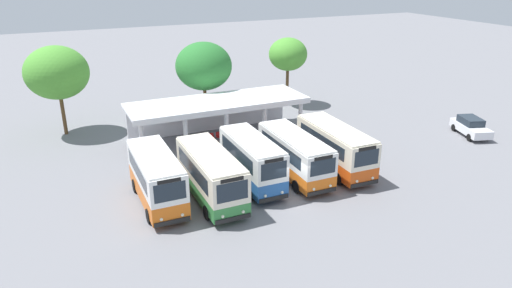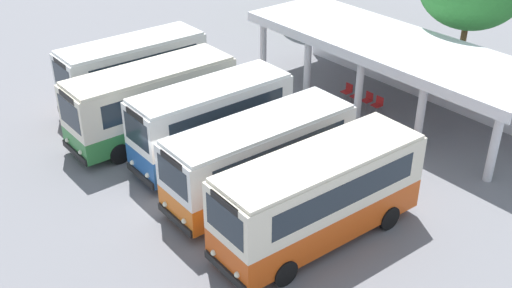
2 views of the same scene
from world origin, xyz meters
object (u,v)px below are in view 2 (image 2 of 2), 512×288
object	(u,v)px
waiting_chair_end_by_column	(348,90)
waiting_chair_fourth_seat	(378,104)
waiting_chair_second_from_end	(357,95)
city_bus_nearest_orange	(133,71)
city_bus_middle_cream	(212,120)
city_bus_fifth_blue	(319,194)
city_bus_fourth_amber	(260,155)
waiting_chair_middle_seat	(368,99)
city_bus_second_in_row	(152,100)

from	to	relation	value
waiting_chair_end_by_column	waiting_chair_fourth_seat	xyz separation A→B (m)	(1.99, 0.02, 0.00)
waiting_chair_second_from_end	waiting_chair_fourth_seat	bearing A→B (deg)	2.24
city_bus_nearest_orange	city_bus_middle_cream	xyz separation A→B (m)	(6.58, -0.03, 0.00)
waiting_chair_end_by_column	waiting_chair_second_from_end	bearing A→B (deg)	-2.66
city_bus_nearest_orange	waiting_chair_second_from_end	distance (m)	10.96
city_bus_nearest_orange	city_bus_fifth_blue	distance (m)	13.17
city_bus_fourth_amber	waiting_chair_fourth_seat	xyz separation A→B (m)	(-1.88, 8.79, -1.22)
city_bus_fourth_amber	waiting_chair_middle_seat	xyz separation A→B (m)	(-2.54, 8.79, -1.22)
waiting_chair_second_from_end	waiting_chair_middle_seat	size ratio (longest dim) A/B	1.00
city_bus_second_in_row	city_bus_middle_cream	distance (m)	3.41
city_bus_second_in_row	waiting_chair_end_by_column	xyz separation A→B (m)	(2.72, 9.54, -1.28)
city_bus_fourth_amber	city_bus_fifth_blue	size ratio (longest dim) A/B	0.98
city_bus_second_in_row	city_bus_fourth_amber	world-z (taller)	city_bus_second_in_row
city_bus_second_in_row	waiting_chair_middle_seat	distance (m)	10.47
city_bus_fourth_amber	city_bus_middle_cream	bearing A→B (deg)	178.06
city_bus_middle_cream	waiting_chair_end_by_column	xyz separation A→B (m)	(-0.57, 8.65, -1.34)
city_bus_second_in_row	waiting_chair_middle_seat	xyz separation A→B (m)	(4.04, 9.57, -1.28)
waiting_chair_middle_seat	waiting_chair_fourth_seat	xyz separation A→B (m)	(0.66, -0.01, 0.00)
city_bus_second_in_row	waiting_chair_end_by_column	distance (m)	10.00
city_bus_nearest_orange	city_bus_fifth_blue	xyz separation A→B (m)	(13.17, -0.30, -0.02)
city_bus_fourth_amber	waiting_chair_middle_seat	world-z (taller)	city_bus_fourth_amber
city_bus_fifth_blue	city_bus_nearest_orange	bearing A→B (deg)	178.71
city_bus_second_in_row	city_bus_fourth_amber	bearing A→B (deg)	6.73
city_bus_fifth_blue	waiting_chair_second_from_end	bearing A→B (deg)	126.14
city_bus_second_in_row	city_bus_fifth_blue	xyz separation A→B (m)	(9.88, 0.62, 0.02)
city_bus_fourth_amber	city_bus_fifth_blue	world-z (taller)	city_bus_fifth_blue
city_bus_nearest_orange	waiting_chair_middle_seat	size ratio (longest dim) A/B	8.33
city_bus_fourth_amber	waiting_chair_fourth_seat	distance (m)	9.07
waiting_chair_fourth_seat	waiting_chair_middle_seat	bearing A→B (deg)	179.37
city_bus_middle_cream	waiting_chair_end_by_column	world-z (taller)	city_bus_middle_cream
city_bus_fifth_blue	waiting_chair_second_from_end	distance (m)	11.09
city_bus_fifth_blue	waiting_chair_fourth_seat	bearing A→B (deg)	120.02
waiting_chair_second_from_end	city_bus_second_in_row	bearing A→B (deg)	-109.57
city_bus_second_in_row	city_bus_middle_cream	xyz separation A→B (m)	(3.29, 0.89, 0.05)
waiting_chair_middle_seat	waiting_chair_end_by_column	bearing A→B (deg)	-178.78
city_bus_fourth_amber	waiting_chair_end_by_column	xyz separation A→B (m)	(-3.87, 8.76, -1.22)
city_bus_nearest_orange	waiting_chair_middle_seat	bearing A→B (deg)	49.71
city_bus_fifth_blue	waiting_chair_middle_seat	world-z (taller)	city_bus_fifth_blue
city_bus_nearest_orange	city_bus_fourth_amber	bearing A→B (deg)	-0.80
city_bus_second_in_row	waiting_chair_second_from_end	xyz separation A→B (m)	(3.38, 9.51, -1.28)
city_bus_fifth_blue	waiting_chair_end_by_column	xyz separation A→B (m)	(-7.16, 8.92, -1.31)
city_bus_fourth_amber	waiting_chair_fourth_seat	world-z (taller)	city_bus_fourth_amber
city_bus_middle_cream	city_bus_fourth_amber	size ratio (longest dim) A/B	0.90
city_bus_fifth_blue	waiting_chair_second_from_end	world-z (taller)	city_bus_fifth_blue
city_bus_nearest_orange	city_bus_middle_cream	size ratio (longest dim) A/B	1.03
city_bus_nearest_orange	waiting_chair_end_by_column	distance (m)	10.60
waiting_chair_second_from_end	waiting_chair_middle_seat	world-z (taller)	same
city_bus_middle_cream	waiting_chair_second_from_end	bearing A→B (deg)	89.41
city_bus_nearest_orange	waiting_chair_end_by_column	xyz separation A→B (m)	(6.01, 8.63, -1.33)
city_bus_middle_cream	waiting_chair_fourth_seat	size ratio (longest dim) A/B	8.07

